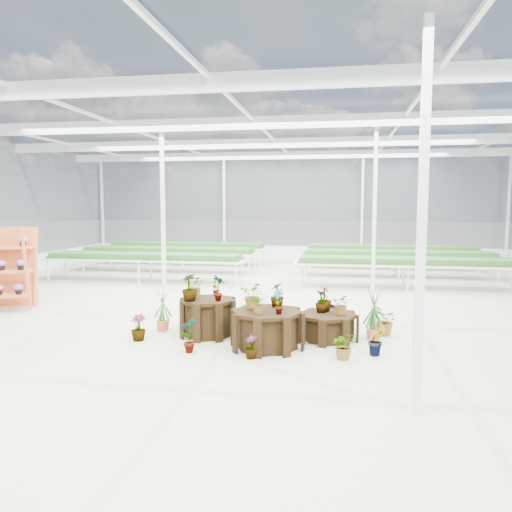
# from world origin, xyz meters

# --- Properties ---
(ground_plane) EXTENTS (24.00, 24.00, 0.00)m
(ground_plane) POSITION_xyz_m (0.00, 0.00, 0.00)
(ground_plane) COLOR gray
(ground_plane) RESTS_ON ground
(greenhouse_shell) EXTENTS (18.00, 24.00, 4.50)m
(greenhouse_shell) POSITION_xyz_m (0.00, 0.00, 2.25)
(greenhouse_shell) COLOR white
(greenhouse_shell) RESTS_ON ground
(steel_frame) EXTENTS (18.00, 24.00, 4.50)m
(steel_frame) POSITION_xyz_m (0.00, 0.00, 2.25)
(steel_frame) COLOR silver
(steel_frame) RESTS_ON ground
(nursery_benches) EXTENTS (16.00, 7.00, 0.84)m
(nursery_benches) POSITION_xyz_m (0.00, 7.20, 0.42)
(nursery_benches) COLOR silver
(nursery_benches) RESTS_ON ground
(plinth_tall) EXTENTS (1.15, 1.15, 0.70)m
(plinth_tall) POSITION_xyz_m (-0.31, -1.08, 0.35)
(plinth_tall) COLOR black
(plinth_tall) RESTS_ON ground
(plinth_mid) EXTENTS (1.35, 1.35, 0.65)m
(plinth_mid) POSITION_xyz_m (0.89, -1.68, 0.32)
(plinth_mid) COLOR black
(plinth_mid) RESTS_ON ground
(plinth_low) EXTENTS (1.21, 1.21, 0.48)m
(plinth_low) POSITION_xyz_m (1.89, -0.98, 0.24)
(plinth_low) COLOR black
(plinth_low) RESTS_ON ground
(nursery_plants) EXTENTS (4.80, 2.62, 1.20)m
(nursery_plants) POSITION_xyz_m (0.89, -0.97, 0.49)
(nursery_plants) COLOR #265220
(nursery_plants) RESTS_ON ground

